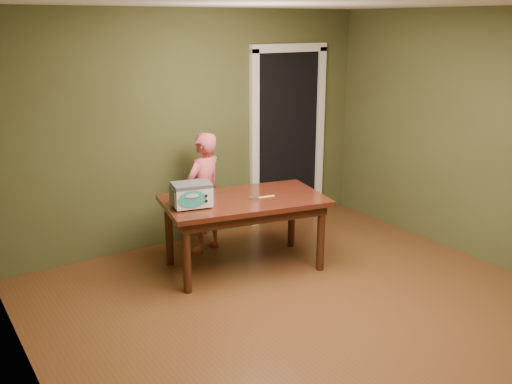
{
  "coord_description": "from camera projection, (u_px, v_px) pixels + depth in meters",
  "views": [
    {
      "loc": [
        -2.84,
        -3.21,
        2.45
      ],
      "look_at": [
        -0.13,
        1.0,
        0.95
      ],
      "focal_mm": 40.0,
      "sensor_mm": 36.0,
      "label": 1
    }
  ],
  "objects": [
    {
      "name": "spatula",
      "position": [
        266.0,
        197.0,
        5.76
      ],
      "size": [
        0.18,
        0.05,
        0.01
      ],
      "primitive_type": "cube",
      "rotation": [
        0.0,
        0.0,
        -0.15
      ],
      "color": "#F3D269",
      "rests_on": "dining_table"
    },
    {
      "name": "doorway",
      "position": [
        274.0,
        134.0,
        7.37
      ],
      "size": [
        1.1,
        0.66,
        2.25
      ],
      "color": "black",
      "rests_on": "ground"
    },
    {
      "name": "toy_oven",
      "position": [
        192.0,
        194.0,
        5.41
      ],
      "size": [
        0.42,
        0.32,
        0.24
      ],
      "rotation": [
        0.0,
        0.0,
        -0.2
      ],
      "color": "#4C4F54",
      "rests_on": "dining_table"
    },
    {
      "name": "dining_table",
      "position": [
        244.0,
        207.0,
        5.75
      ],
      "size": [
        1.74,
        1.19,
        0.75
      ],
      "rotation": [
        0.0,
        0.0,
        -0.2
      ],
      "color": "#39170D",
      "rests_on": "floor"
    },
    {
      "name": "baking_pan",
      "position": [
        254.0,
        198.0,
        5.69
      ],
      "size": [
        0.1,
        0.1,
        0.02
      ],
      "color": "silver",
      "rests_on": "dining_table"
    },
    {
      "name": "child",
      "position": [
        204.0,
        193.0,
        6.2
      ],
      "size": [
        0.56,
        0.46,
        1.33
      ],
      "primitive_type": "imported",
      "rotation": [
        0.0,
        0.0,
        3.49
      ],
      "color": "#CD545A",
      "rests_on": "floor"
    },
    {
      "name": "room_shell",
      "position": [
        342.0,
        125.0,
        4.27
      ],
      "size": [
        4.52,
        5.02,
        2.61
      ],
      "color": "#474E2A",
      "rests_on": "ground"
    },
    {
      "name": "floor",
      "position": [
        334.0,
        327.0,
        4.76
      ],
      "size": [
        5.0,
        5.0,
        0.0
      ],
      "primitive_type": "plane",
      "color": "brown",
      "rests_on": "ground"
    }
  ]
}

